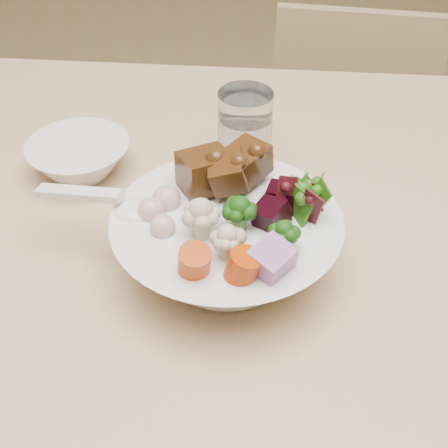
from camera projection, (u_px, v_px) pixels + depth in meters
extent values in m
cube|color=tan|center=(378.00, 266.00, 0.74)|extent=(1.76, 1.21, 0.04)
cube|color=tan|center=(339.00, 211.00, 1.38)|extent=(0.44, 0.44, 0.04)
cube|color=tan|center=(352.00, 97.00, 1.37)|extent=(0.35, 0.12, 0.39)
cylinder|color=tan|center=(260.00, 313.00, 1.42)|extent=(0.03, 0.03, 0.36)
cylinder|color=tan|center=(394.00, 331.00, 1.38)|extent=(0.03, 0.03, 0.36)
cylinder|color=tan|center=(275.00, 227.00, 1.64)|extent=(0.03, 0.03, 0.36)
cylinder|color=tan|center=(391.00, 241.00, 1.60)|extent=(0.03, 0.03, 0.36)
sphere|color=black|center=(239.00, 219.00, 0.64)|extent=(0.04, 0.04, 0.04)
sphere|color=#BEB390|center=(201.00, 223.00, 0.63)|extent=(0.05, 0.05, 0.05)
cube|color=black|center=(282.00, 199.00, 0.67)|extent=(0.04, 0.04, 0.03)
cube|color=#955A8B|center=(271.00, 262.00, 0.60)|extent=(0.05, 0.06, 0.04)
cylinder|color=#D43E05|center=(194.00, 263.00, 0.59)|extent=(0.04, 0.04, 0.03)
sphere|color=#D09B92|center=(163.00, 227.00, 0.64)|extent=(0.03, 0.03, 0.03)
ellipsoid|color=silver|center=(138.00, 211.00, 0.67)|extent=(0.07, 0.06, 0.02)
cube|color=silver|center=(79.00, 193.00, 0.69)|extent=(0.10, 0.06, 0.02)
cylinder|color=silver|center=(245.00, 135.00, 0.81)|extent=(0.07, 0.07, 0.12)
cylinder|color=white|center=(244.00, 145.00, 0.82)|extent=(0.06, 0.06, 0.08)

